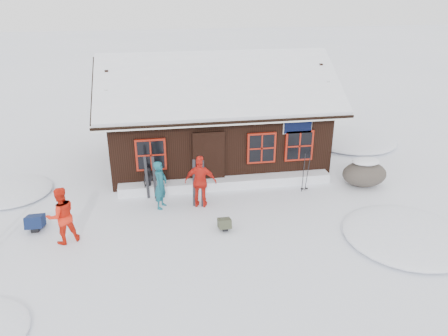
# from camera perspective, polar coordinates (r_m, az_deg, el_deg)

# --- Properties ---
(ground) EXTENTS (120.00, 120.00, 0.00)m
(ground) POSITION_cam_1_polar(r_m,az_deg,el_deg) (13.57, -4.33, -7.01)
(ground) COLOR white
(ground) RESTS_ON ground
(mountain_hut) EXTENTS (8.90, 6.09, 4.42)m
(mountain_hut) POSITION_cam_1_polar(r_m,az_deg,el_deg) (17.65, -1.21, 5.93)
(mountain_hut) COLOR black
(mountain_hut) RESTS_ON ground
(snow_drift) EXTENTS (7.60, 0.60, 0.35)m
(snow_drift) POSITION_cam_1_polar(r_m,az_deg,el_deg) (15.64, 0.31, -1.92)
(snow_drift) COLOR white
(snow_drift) RESTS_ON ground
(snow_mounds) EXTENTS (20.60, 13.20, 0.48)m
(snow_mounds) POSITION_cam_1_polar(r_m,az_deg,el_deg) (15.40, 1.12, -3.07)
(snow_mounds) COLOR white
(snow_mounds) RESTS_ON ground
(skier_teal) EXTENTS (0.59, 0.69, 1.61)m
(skier_teal) POSITION_cam_1_polar(r_m,az_deg,el_deg) (14.14, -8.29, -2.19)
(skier_teal) COLOR #145260
(skier_teal) RESTS_ON ground
(skier_orange_left) EXTENTS (1.01, 0.92, 1.68)m
(skier_orange_left) POSITION_cam_1_polar(r_m,az_deg,el_deg) (12.96, -20.46, -5.84)
(skier_orange_left) COLOR red
(skier_orange_left) RESTS_ON ground
(skier_orange_right) EXTENTS (1.11, 0.68, 1.76)m
(skier_orange_right) POSITION_cam_1_polar(r_m,az_deg,el_deg) (14.06, -3.06, -1.80)
(skier_orange_right) COLOR red
(skier_orange_right) RESTS_ON ground
(skier_crouched) EXTENTS (0.55, 0.55, 0.97)m
(skier_crouched) POSITION_cam_1_polar(r_m,az_deg,el_deg) (15.27, -9.85, -1.65)
(skier_crouched) COLOR black
(skier_crouched) RESTS_ON ground
(boulder) EXTENTS (1.60, 1.20, 0.93)m
(boulder) POSITION_cam_1_polar(r_m,az_deg,el_deg) (16.45, 17.87, -0.65)
(boulder) COLOR #554D44
(boulder) RESTS_ON ground
(ski_pair_mid) EXTENTS (0.38, 0.12, 1.58)m
(ski_pair_mid) POSITION_cam_1_polar(r_m,az_deg,el_deg) (14.80, -9.56, -1.37)
(ski_pair_mid) COLOR black
(ski_pair_mid) RESTS_ON ground
(ski_pair_right) EXTENTS (0.39, 0.16, 1.70)m
(ski_pair_right) POSITION_cam_1_polar(r_m,az_deg,el_deg) (14.07, -3.36, -2.15)
(ski_pair_right) COLOR black
(ski_pair_right) RESTS_ON ground
(ski_poles) EXTENTS (0.26, 0.13, 1.43)m
(ski_poles) POSITION_cam_1_polar(r_m,az_deg,el_deg) (15.43, 10.60, -0.67)
(ski_poles) COLOR black
(ski_poles) RESTS_ON ground
(backpack_blue) EXTENTS (0.51, 0.66, 0.35)m
(backpack_blue) POSITION_cam_1_polar(r_m,az_deg,el_deg) (14.22, -23.39, -6.72)
(backpack_blue) COLOR #0F1C42
(backpack_blue) RESTS_ON ground
(backpack_olive) EXTENTS (0.37, 0.49, 0.27)m
(backpack_olive) POSITION_cam_1_polar(r_m,az_deg,el_deg) (13.09, 0.06, -7.48)
(backpack_olive) COLOR #3A3E2C
(backpack_olive) RESTS_ON ground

